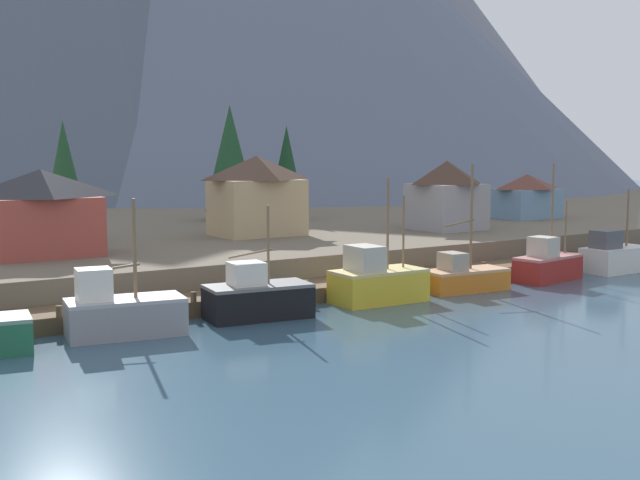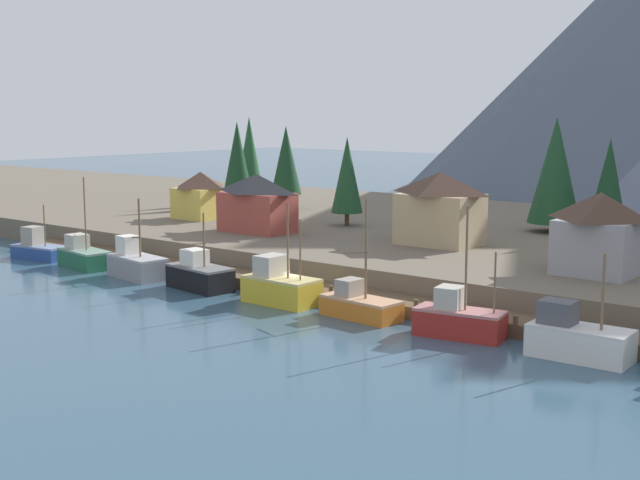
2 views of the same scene
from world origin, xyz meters
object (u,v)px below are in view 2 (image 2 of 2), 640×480
Objects in this scene: fishing_boat_green at (84,256)px; fishing_boat_orange at (360,305)px; conifer_near_right at (286,160)px; conifer_back_right at (237,158)px; house_yellow at (201,195)px; conifer_mid_right at (347,175)px; fishing_boat_red at (458,319)px; house_red at (257,202)px; conifer_near_left at (609,183)px; fishing_boat_grey at (136,264)px; conifer_mid_left at (249,154)px; house_grey at (599,232)px; fishing_boat_blue at (39,249)px; house_tan at (440,208)px; conifer_back_left at (555,170)px; fishing_boat_white at (577,339)px; fishing_boat_black at (199,275)px; fishing_boat_yellow at (280,286)px.

fishing_boat_green is 33.62m from fishing_boat_orange.
conifer_near_right is 0.95× the size of conifer_back_right.
fishing_boat_green is 21.87m from house_yellow.
conifer_back_right reaches higher than fishing_boat_green.
fishing_boat_red is at bearing -41.94° from conifer_mid_right.
fishing_boat_red is 0.83× the size of conifer_near_right.
house_red is 0.80× the size of conifer_near_left.
conifer_mid_left is at bearing 128.18° from fishing_boat_grey.
fishing_boat_green is 1.21× the size of fishing_boat_grey.
house_grey is (3.68, 15.79, 4.59)m from fishing_boat_red.
fishing_boat_blue is 0.72× the size of fishing_boat_orange.
fishing_boat_orange is (25.43, 0.39, -0.28)m from fishing_boat_grey.
fishing_boat_grey is at bearing 170.95° from fishing_boat_red.
conifer_near_right is at bearing 156.60° from house_tan.
conifer_near_left is 1.02× the size of conifer_mid_right.
fishing_boat_white is at bearing -64.28° from conifer_back_left.
fishing_boat_blue is 35.87m from conifer_near_right.
house_grey reaches higher than fishing_boat_grey.
fishing_boat_red reaches higher than fishing_boat_white.
fishing_boat_orange is 16.92m from fishing_boat_white.
fishing_boat_red is at bearing 7.48° from fishing_boat_black.
conifer_back_left is (-17.37, 36.07, 7.91)m from fishing_boat_white.
conifer_near_left is (11.35, 13.95, 2.05)m from house_tan.
fishing_boat_black is at bearing -7.78° from fishing_boat_blue.
conifer_near_left is at bearing 105.88° from fishing_boat_white.
house_yellow is at bearing 161.73° from house_red.
conifer_near_left reaches higher than fishing_boat_yellow.
fishing_boat_yellow is 1.26× the size of house_grey.
conifer_mid_right reaches higher than fishing_boat_red.
house_tan reaches higher than fishing_boat_grey.
fishing_boat_orange is 1.39× the size of house_grey.
conifer_back_right is (2.43, -4.96, -0.27)m from conifer_mid_left.
house_tan is at bearing 68.59° from fishing_boat_black.
fishing_boat_green reaches higher than house_yellow.
fishing_boat_red is at bearing -7.48° from fishing_boat_blue.
fishing_boat_black is 1.04× the size of house_grey.
house_yellow is at bearing 174.47° from house_grey.
conifer_near_left is 0.93× the size of conifer_near_right.
fishing_boat_yellow is at bearing -96.48° from house_tan.
fishing_boat_green is 0.88× the size of conifer_near_left.
fishing_boat_blue is 0.87× the size of fishing_boat_grey.
fishing_boat_blue is 33.68m from fishing_boat_yellow.
fishing_boat_white is at bearing -73.23° from house_grey.
fishing_boat_red reaches higher than fishing_boat_orange.
fishing_boat_grey is 29.50m from house_tan.
fishing_boat_blue is at bearing -82.44° from conifer_mid_left.
fishing_boat_yellow is 37.34m from house_yellow.
fishing_boat_grey is 0.96× the size of house_tan.
fishing_boat_grey reaches higher than fishing_boat_white.
house_tan is 16.46m from conifer_mid_right.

